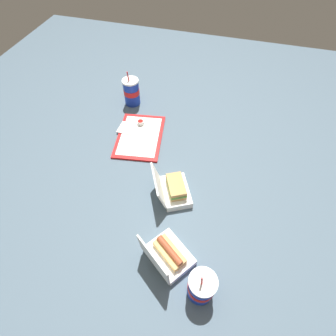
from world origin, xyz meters
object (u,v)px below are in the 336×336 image
Objects in this scene: plastic_fork at (150,131)px; ketchup_cup at (140,122)px; clamshell_hotdog_corner at (168,255)px; soda_cup_center at (201,287)px; clamshell_sandwich_center at (174,189)px; food_tray at (140,136)px; soda_cup_back at (132,92)px.

ketchup_cup is at bearing -138.22° from plastic_fork.
soda_cup_center is at bearing 59.61° from clamshell_hotdog_corner.
soda_cup_center is (0.41, 0.21, 0.03)m from clamshell_sandwich_center.
food_tray is at bearing -138.22° from clamshell_sandwich_center.
clamshell_hotdog_corner is 1.19× the size of soda_cup_center.
clamshell_sandwich_center is 0.46m from soda_cup_center.
food_tray is 0.74m from clamshell_hotdog_corner.
soda_cup_back reaches higher than clamshell_hotdog_corner.
plastic_fork is 0.32m from soda_cup_back.
soda_cup_center reaches higher than plastic_fork.
ketchup_cup is 0.84m from clamshell_hotdog_corner.
ketchup_cup is at bearing -147.27° from soda_cup_center.
clamshell_sandwich_center is at bearing 37.24° from ketchup_cup.
ketchup_cup reaches higher than plastic_fork.
soda_cup_back reaches higher than ketchup_cup.
food_tray is at bearing -145.50° from soda_cup_center.
clamshell_sandwich_center is (0.43, 0.33, 0.02)m from ketchup_cup.
plastic_fork is 0.45× the size of clamshell_sandwich_center.
plastic_fork is at bearing 57.00° from ketchup_cup.
clamshell_hotdog_corner is at bearing 28.55° from food_tray.
plastic_fork is 0.47× the size of soda_cup_back.
food_tray is at bearing 27.61° from soda_cup_back.
ketchup_cup reaches higher than food_tray.
ketchup_cup is 0.54m from clamshell_sandwich_center.
clamshell_sandwich_center is 0.77m from soda_cup_back.
soda_cup_center is (0.74, 0.51, 0.07)m from food_tray.
clamshell_hotdog_corner is 1.05× the size of soda_cup_back.
ketchup_cup is 0.09m from plastic_fork.
plastic_fork is 0.76m from clamshell_hotdog_corner.
ketchup_cup is at bearing -163.54° from food_tray.
clamshell_sandwich_center is 1.05× the size of soda_cup_back.
food_tray is 1.66× the size of clamshell_hotdog_corner.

